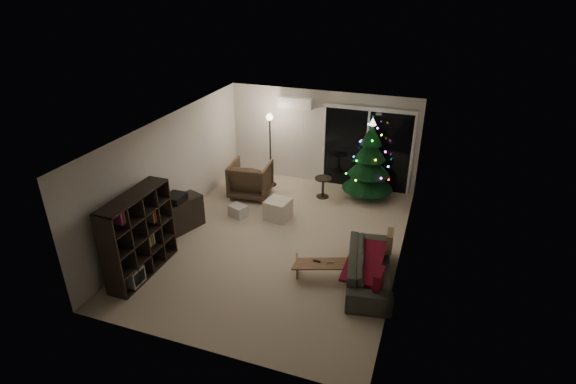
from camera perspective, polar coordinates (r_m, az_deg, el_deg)
name	(u,v)px	position (r m, az deg, el deg)	size (l,w,h in m)	color
room	(320,174)	(10.29, 4.08, 2.31)	(6.50, 7.51, 2.60)	beige
bookshelf	(130,233)	(8.85, -19.47, -4.97)	(0.42, 1.64, 1.64)	black
media_cabinet	(177,216)	(10.13, -13.86, -2.99)	(0.44, 1.17, 0.73)	black
stereo	(175,198)	(9.93, -14.14, -0.75)	(0.37, 0.44, 0.16)	black
armchair	(251,179)	(11.40, -4.77, 1.64)	(0.97, 1.00, 0.91)	#493A25
ottoman	(278,209)	(10.38, -1.27, -2.21)	(0.52, 0.52, 0.47)	beige
cardboard_box_a	(238,211)	(10.58, -6.36, -2.40)	(0.39, 0.29, 0.28)	silver
cardboard_box_b	(278,211)	(10.49, -1.34, -2.38)	(0.44, 0.33, 0.31)	silver
side_table	(323,187)	(11.39, 4.45, 0.59)	(0.42, 0.42, 0.53)	black
floor_lamp	(270,151)	(11.74, -2.27, 5.17)	(0.31, 0.31, 1.92)	black
sofa	(370,268)	(8.49, 10.32, -9.42)	(2.01, 0.79, 0.59)	#3A3F37
sofa_throw	(365,261)	(8.42, 9.72, -8.58)	(0.63, 1.45, 0.05)	#590F21
cushion_a	(390,241)	(8.88, 12.78, -6.09)	(0.12, 0.39, 0.39)	#997E64
cushion_b	(379,281)	(7.80, 11.44, -10.96)	(0.12, 0.39, 0.39)	#590F21
coffee_table	(324,271)	(8.50, 4.61, -9.95)	(1.12, 0.39, 0.36)	#8A6342
remote_a	(317,261)	(8.42, 3.66, -8.74)	(0.14, 0.04, 0.02)	black
remote_b	(330,262)	(8.41, 5.42, -8.86)	(0.13, 0.04, 0.02)	slate
christmas_tree	(370,159)	(11.26, 10.32, 4.19)	(1.28, 1.28, 2.06)	#0E391B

